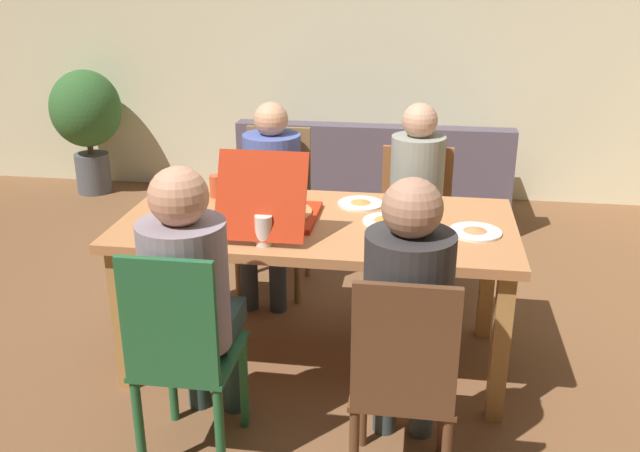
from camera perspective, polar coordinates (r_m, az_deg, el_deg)
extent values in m
plane|color=brown|center=(3.71, -0.23, -10.67)|extent=(20.00, 20.00, 0.00)
cube|color=beige|center=(6.01, 4.02, 14.95)|extent=(7.67, 0.12, 2.64)
cube|color=#BA7646|center=(3.38, -0.25, 0.11)|extent=(1.89, 0.92, 0.05)
cube|color=#B47F43|center=(3.45, -15.72, -7.32)|extent=(0.07, 0.07, 0.72)
cube|color=#B47F43|center=(3.20, 14.41, -9.58)|extent=(0.07, 0.07, 0.72)
cube|color=#B47F43|center=(4.08, -11.53, -2.41)|extent=(0.07, 0.07, 0.72)
cube|color=#B47F43|center=(3.86, 13.45, -3.91)|extent=(0.07, 0.07, 0.72)
cylinder|color=brown|center=(3.02, 3.53, -13.92)|extent=(0.04, 0.04, 0.44)
cylinder|color=brown|center=(3.02, 10.00, -14.28)|extent=(0.04, 0.04, 0.44)
cube|color=brown|center=(2.73, 6.81, -12.39)|extent=(0.38, 0.43, 0.02)
cube|color=brown|center=(2.43, 6.88, -9.96)|extent=(0.36, 0.03, 0.49)
cylinder|color=#374345|center=(3.11, 5.34, -12.67)|extent=(0.10, 0.10, 0.46)
cylinder|color=#374345|center=(3.11, 8.36, -12.84)|extent=(0.10, 0.10, 0.46)
cube|color=#374345|center=(2.83, 6.99, -9.61)|extent=(0.29, 0.32, 0.11)
cylinder|color=#302D2E|center=(2.57, 7.12, -6.25)|extent=(0.32, 0.32, 0.54)
sphere|color=#AC7A5F|center=(2.42, 7.51, 1.45)|extent=(0.21, 0.21, 0.21)
cylinder|color=olive|center=(4.17, -1.85, -3.49)|extent=(0.04, 0.04, 0.44)
cylinder|color=olive|center=(4.25, -6.65, -3.17)|extent=(0.04, 0.04, 0.44)
cylinder|color=olive|center=(4.51, -0.99, -1.51)|extent=(0.04, 0.04, 0.44)
cylinder|color=olive|center=(4.58, -5.44, -1.25)|extent=(0.04, 0.04, 0.44)
cube|color=olive|center=(4.29, -3.80, 0.54)|extent=(0.42, 0.44, 0.02)
cube|color=olive|center=(4.39, -3.33, 4.74)|extent=(0.40, 0.03, 0.52)
cylinder|color=#2B343E|center=(4.08, -3.46, -3.92)|extent=(0.10, 0.10, 0.46)
cylinder|color=#2B343E|center=(4.12, -5.77, -3.76)|extent=(0.10, 0.10, 0.46)
cube|color=#2B343E|center=(4.12, -4.29, 0.55)|extent=(0.31, 0.32, 0.11)
cylinder|color=#485AA4|center=(4.19, -3.90, 4.30)|extent=(0.34, 0.34, 0.47)
sphere|color=tan|center=(4.11, -4.01, 8.63)|extent=(0.20, 0.20, 0.20)
cylinder|color=#246135|center=(3.23, -11.94, -11.85)|extent=(0.04, 0.04, 0.44)
cylinder|color=#246135|center=(3.14, -6.20, -12.52)|extent=(0.04, 0.04, 0.44)
cylinder|color=#246135|center=(2.95, -14.45, -15.62)|extent=(0.04, 0.04, 0.44)
cylinder|color=#246135|center=(2.85, -8.12, -16.54)|extent=(0.04, 0.04, 0.44)
cube|color=#246135|center=(2.91, -10.46, -10.31)|extent=(0.38, 0.42, 0.02)
cube|color=#246135|center=(2.62, -12.20, -7.62)|extent=(0.36, 0.03, 0.50)
cylinder|color=#2C4340|center=(3.30, -9.93, -10.78)|extent=(0.10, 0.10, 0.46)
cylinder|color=#2C4340|center=(3.25, -7.05, -11.09)|extent=(0.10, 0.10, 0.46)
cube|color=#2C4340|center=(3.01, -9.57, -7.79)|extent=(0.31, 0.32, 0.11)
cylinder|color=gray|center=(2.76, -10.89, -4.69)|extent=(0.34, 0.34, 0.51)
sphere|color=tan|center=(2.63, -11.42, 2.36)|extent=(0.23, 0.23, 0.23)
cylinder|color=#9A5A2F|center=(4.13, 10.08, -4.10)|extent=(0.05, 0.05, 0.44)
cylinder|color=#9A5A2F|center=(4.13, 4.82, -3.82)|extent=(0.05, 0.05, 0.44)
cylinder|color=#9A5A2F|center=(4.44, 10.02, -2.23)|extent=(0.05, 0.05, 0.44)
cylinder|color=#9A5A2F|center=(4.44, 5.14, -1.97)|extent=(0.05, 0.05, 0.44)
cube|color=#9A5A2F|center=(4.19, 7.67, -0.09)|extent=(0.44, 0.41, 0.02)
cube|color=#9A5A2F|center=(4.30, 7.87, 3.61)|extent=(0.42, 0.03, 0.43)
cylinder|color=#383848|center=(4.03, 8.51, -4.49)|extent=(0.10, 0.10, 0.46)
cylinder|color=#383848|center=(4.03, 6.33, -4.37)|extent=(0.10, 0.10, 0.46)
cube|color=#383848|center=(4.04, 7.66, -0.03)|extent=(0.28, 0.29, 0.11)
cylinder|color=gray|center=(4.09, 7.87, 3.89)|extent=(0.31, 0.31, 0.49)
sphere|color=tan|center=(4.01, 8.11, 8.47)|extent=(0.20, 0.20, 0.20)
cube|color=#B32B11|center=(3.41, -3.62, 0.88)|extent=(0.40, 0.40, 0.03)
cylinder|color=#D07E45|center=(3.40, -3.62, 1.19)|extent=(0.36, 0.36, 0.01)
cube|color=#B32B11|center=(3.08, -4.82, 2.44)|extent=(0.40, 0.18, 0.37)
cylinder|color=white|center=(3.59, 3.31, 1.82)|extent=(0.23, 0.23, 0.01)
cone|color=#CE853E|center=(3.59, 3.32, 2.03)|extent=(0.11, 0.11, 0.02)
cylinder|color=white|center=(3.55, -11.32, 1.23)|extent=(0.20, 0.20, 0.01)
cone|color=gold|center=(3.55, -11.34, 1.44)|extent=(0.10, 0.10, 0.02)
cylinder|color=white|center=(3.29, 12.47, -0.48)|extent=(0.24, 0.24, 0.01)
cone|color=#CB7A4B|center=(3.29, 12.49, -0.25)|extent=(0.11, 0.11, 0.02)
cylinder|color=white|center=(3.36, 5.46, 0.38)|extent=(0.23, 0.23, 0.01)
cone|color=#CB8834|center=(3.35, 5.47, 0.60)|extent=(0.13, 0.13, 0.02)
cylinder|color=silver|center=(3.07, -4.60, -0.35)|extent=(0.08, 0.08, 0.14)
cylinder|color=#E3C25D|center=(3.13, -10.26, -0.20)|extent=(0.07, 0.07, 0.14)
cylinder|color=#BF4826|center=(3.73, -8.40, 3.22)|extent=(0.07, 0.07, 0.12)
cube|color=#554B57|center=(5.60, 4.49, 2.83)|extent=(2.02, 0.80, 0.42)
cube|color=#554B57|center=(5.17, 4.34, 6.01)|extent=(2.02, 0.16, 0.39)
cube|color=#554B57|center=(5.64, -4.72, 6.16)|extent=(0.20, 0.76, 0.18)
cube|color=#554B57|center=(5.53, 14.05, 5.28)|extent=(0.20, 0.76, 0.18)
cylinder|color=#505359|center=(6.51, -17.92, 4.13)|extent=(0.29, 0.29, 0.35)
cylinder|color=brown|center=(6.45, -18.17, 6.28)|extent=(0.05, 0.05, 0.16)
ellipsoid|color=#32612D|center=(6.38, -18.49, 9.02)|extent=(0.59, 0.59, 0.65)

